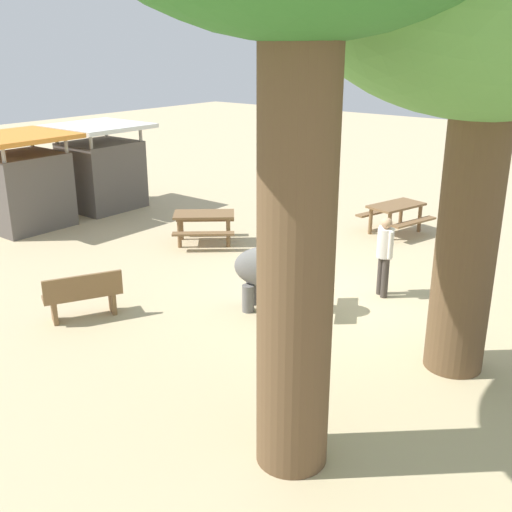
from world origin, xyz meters
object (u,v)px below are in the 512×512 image
(person_handler, at_px, (385,251))
(market_stall_orange, at_px, (24,186))
(elephant, at_px, (279,271))
(market_stall_white, at_px, (102,171))
(wooden_bench, at_px, (83,295))
(picnic_table_far, at_px, (204,221))
(picnic_table_near, at_px, (396,211))

(person_handler, xyz_separation_m, market_stall_orange, (-1.71, 9.86, 0.19))
(elephant, distance_m, market_stall_white, 9.08)
(wooden_bench, relative_size, market_stall_white, 0.57)
(elephant, xyz_separation_m, person_handler, (1.84, -1.22, 0.16))
(person_handler, distance_m, market_stall_white, 9.91)
(person_handler, distance_m, market_stall_orange, 10.01)
(elephant, xyz_separation_m, wooden_bench, (-2.53, 2.55, -0.32))
(market_stall_orange, relative_size, market_stall_white, 1.00)
(person_handler, height_order, picnic_table_far, person_handler)
(person_handler, relative_size, market_stall_orange, 0.64)
(market_stall_orange, bearing_deg, wooden_bench, -113.55)
(picnic_table_near, height_order, market_stall_white, market_stall_white)
(wooden_bench, height_order, picnic_table_far, wooden_bench)
(market_stall_orange, distance_m, market_stall_white, 2.60)
(wooden_bench, relative_size, picnic_table_near, 0.78)
(elephant, relative_size, picnic_table_far, 0.83)
(picnic_table_near, distance_m, picnic_table_far, 5.06)
(person_handler, relative_size, picnic_table_near, 0.89)
(market_stall_white, bearing_deg, picnic_table_far, -97.62)
(picnic_table_near, bearing_deg, market_stall_orange, -40.19)
(person_handler, distance_m, picnic_table_near, 4.42)
(elephant, height_order, market_stall_white, market_stall_white)
(elephant, bearing_deg, market_stall_orange, 151.21)
(market_stall_orange, bearing_deg, elephant, -90.88)
(picnic_table_far, relative_size, market_stall_orange, 0.83)
(elephant, distance_m, wooden_bench, 3.60)
(person_handler, height_order, market_stall_white, market_stall_white)
(person_handler, height_order, wooden_bench, person_handler)
(picnic_table_near, relative_size, picnic_table_far, 0.87)
(elephant, relative_size, picnic_table_near, 0.95)
(market_stall_orange, xyz_separation_m, market_stall_white, (2.60, 0.00, 0.00))
(person_handler, distance_m, picnic_table_far, 5.10)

